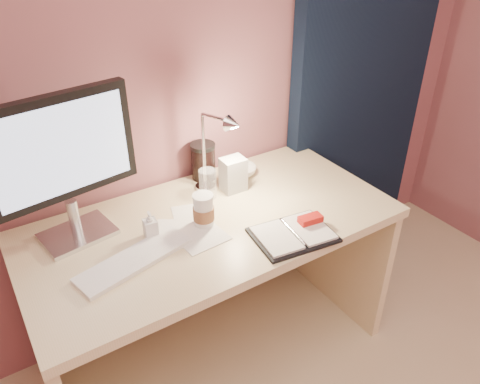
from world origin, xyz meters
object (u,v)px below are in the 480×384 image
planner (295,233)px  lotion_bottle (150,225)px  bowl (241,171)px  dark_jar (203,163)px  product_box (233,174)px  monitor (61,158)px  coffee_cup (204,211)px  keyboard (135,260)px  clear_cup (208,184)px  desk (204,256)px  desk_lamp (205,150)px

planner → lotion_bottle: 0.52m
bowl → dark_jar: dark_jar is taller
lotion_bottle → product_box: size_ratio=0.72×
product_box → dark_jar: bearing=111.0°
monitor → planner: bearing=-41.1°
monitor → bowl: bearing=-4.2°
coffee_cup → lotion_bottle: bearing=169.5°
keyboard → clear_cup: size_ratio=3.35×
desk → desk_lamp: desk_lamp is taller
planner → monitor: bearing=155.0°
coffee_cup → monitor: bearing=156.7°
monitor → coffee_cup: (0.42, -0.18, -0.26)m
dark_jar → product_box: size_ratio=1.00×
planner → bowl: size_ratio=2.32×
lotion_bottle → dark_jar: 0.45m
desk → monitor: 0.71m
clear_cup → product_box: bearing=-4.6°
product_box → desk_lamp: 0.20m
keyboard → lotion_bottle: lotion_bottle is taller
clear_cup → desk: bearing=-132.3°
clear_cup → bowl: 0.23m
monitor → planner: 0.84m
desk_lamp → monitor: bearing=152.5°
coffee_cup → bowl: size_ratio=0.97×
desk → dark_jar: (0.13, 0.23, 0.30)m
monitor → bowl: monitor is taller
clear_cup → desk_lamp: 0.16m
desk → planner: size_ratio=4.56×
desk → keyboard: bearing=-156.7°
planner → clear_cup: clear_cup is taller
desk → clear_cup: 0.31m
coffee_cup → lotion_bottle: (-0.20, 0.04, -0.01)m
keyboard → dark_jar: 0.60m
monitor → product_box: bearing=-11.2°
keyboard → coffee_cup: 0.31m
planner → clear_cup: 0.42m
clear_cup → dark_jar: size_ratio=0.83×
lotion_bottle → clear_cup: bearing=22.5°
keyboard → clear_cup: 0.47m
bowl → desk_lamp: 0.32m
planner → dark_jar: bearing=104.9°
clear_cup → bowl: size_ratio=0.92×
monitor → lotion_bottle: bearing=-41.8°
planner → lotion_bottle: bearing=155.3°
monitor → keyboard: monitor is taller
lotion_bottle → product_box: bearing=15.6°
monitor → lotion_bottle: size_ratio=5.11×
planner → desk_lamp: 0.46m
lotion_bottle → coffee_cup: bearing=-10.5°
keyboard → desk_lamp: 0.49m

